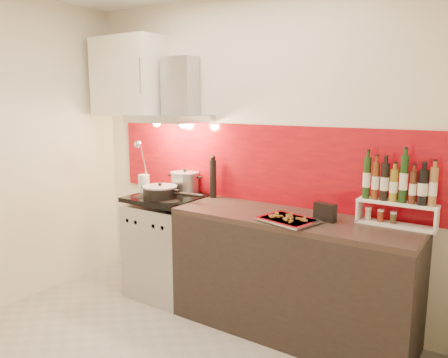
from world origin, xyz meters
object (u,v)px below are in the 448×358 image
Objects in this scene: range_stove at (168,247)px; stock_pot at (185,182)px; saute_pan at (161,192)px; baking_tray at (288,220)px; pepper_mill at (213,177)px; counter at (291,275)px.

range_stove is 0.60m from stock_pot.
stock_pot is at bearing 76.75° from range_stove.
baking_tray is at bearing -2.23° from saute_pan.
range_stove is 0.76m from pepper_mill.
range_stove reaches higher than counter.
stock_pot reaches higher than saute_pan.
stock_pot is 0.70× the size of pepper_mill.
range_stove is at bearing -179.77° from counter.
stock_pot is 0.46× the size of saute_pan.
stock_pot is at bearing 83.57° from saute_pan.
counter is (1.20, 0.00, 0.01)m from range_stove.
pepper_mill reaches higher than saute_pan.
range_stove is at bearing -103.25° from stock_pot.
stock_pot reaches higher than range_stove.
baking_tray is (0.04, -0.15, 0.47)m from counter.
pepper_mill reaches higher than counter.
stock_pot is at bearing -178.33° from pepper_mill.
saute_pan is at bearing 177.77° from baking_tray.
pepper_mill is (-0.85, 0.20, 0.63)m from counter.
pepper_mill reaches higher than range_stove.
pepper_mill is at bearing 166.83° from counter.
stock_pot is 0.30m from saute_pan.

